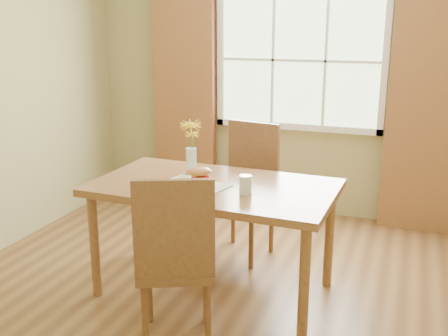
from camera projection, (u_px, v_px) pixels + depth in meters
name	position (u px, v px, depth m)	size (l,w,h in m)	color
room	(235.00, 105.00, 3.27)	(4.24, 3.84, 2.74)	brown
window	(299.00, 60.00, 4.92)	(1.62, 0.06, 1.32)	#BCE1AA
curtain_left	(184.00, 98.00, 5.32)	(0.65, 0.08, 2.20)	maroon
curtain_right	(425.00, 111.00, 4.57)	(0.65, 0.08, 2.20)	maroon
dining_table	(214.00, 195.00, 3.57)	(1.66, 0.97, 0.79)	olive
chair_near	(175.00, 256.00, 2.95)	(0.58, 0.58, 1.06)	brown
chair_far	(248.00, 183.00, 4.24)	(0.52, 0.52, 1.08)	brown
placemat	(192.00, 186.00, 3.50)	(0.45, 0.33, 0.01)	#B8C4A6
plate	(189.00, 187.00, 3.44)	(0.27, 0.27, 0.01)	#B6DF37
croissant_sandwich	(199.00, 177.00, 3.42)	(0.20, 0.18, 0.13)	#D07D47
water_glass	(246.00, 185.00, 3.32)	(0.08, 0.08, 0.12)	silver
flower_vase	(191.00, 142.00, 3.72)	(0.16, 0.16, 0.39)	silver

